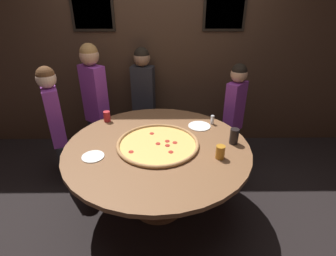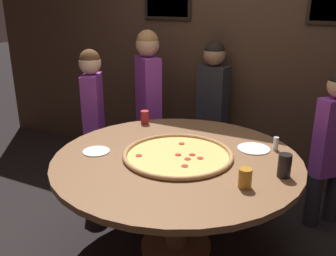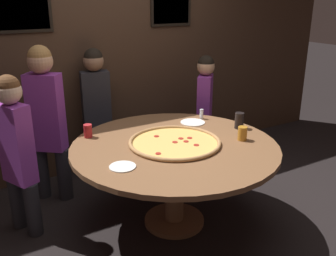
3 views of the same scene
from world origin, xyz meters
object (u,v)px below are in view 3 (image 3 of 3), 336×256
Objects in this scene: condiment_shaker at (202,114)px; diner_far_left at (96,106)px; diner_side_right at (16,147)px; drink_cup_by_shaker at (242,134)px; white_plate_beside_cup at (193,122)px; diner_centre_back at (205,105)px; drink_cup_beside_pizza at (239,121)px; white_plate_left_side at (123,167)px; dining_table at (175,158)px; giant_pizza at (175,142)px; drink_cup_far_left at (88,131)px; diner_far_right at (46,116)px.

diner_far_left reaches higher than condiment_shaker.
condiment_shaker is 1.71m from diner_side_right.
drink_cup_by_shaker reaches higher than condiment_shaker.
drink_cup_by_shaker is 0.50× the size of white_plate_beside_cup.
condiment_shaker is 0.55m from diner_centre_back.
white_plate_left_side is at bearing -170.15° from drink_cup_beside_pizza.
drink_cup_beside_pizza reaches higher than dining_table.
drink_cup_far_left reaches higher than giant_pizza.
dining_table is at bearing 158.94° from drink_cup_by_shaker.
giant_pizza is 0.51× the size of diner_far_right.
condiment_shaker is 0.08× the size of diner_centre_back.
dining_table is 11.55× the size of drink_cup_beside_pizza.
condiment_shaker is (0.57, 0.43, 0.04)m from giant_pizza.
diner_centre_back is 0.92× the size of diner_far_left.
condiment_shaker is 0.07× the size of diner_far_right.
drink_cup_far_left is 0.69m from white_plate_left_side.
drink_cup_far_left is at bearing 155.78° from diner_far_right.
diner_centre_back is 1.71m from diner_far_right.
diner_far_right reaches higher than giant_pizza.
drink_cup_by_shaker is at bearing -139.49° from diner_side_right.
diner_far_right is (-0.57, -0.26, 0.05)m from diner_far_left.
diner_far_left is (-1.13, 0.38, 0.06)m from diner_centre_back.
condiment_shaker is at bearing 37.21° from dining_table.
diner_far_right is (-0.79, 0.97, 0.22)m from dining_table.
drink_cup_by_shaker reaches higher than dining_table.
diner_far_right reaches higher than white_plate_beside_cup.
drink_cup_by_shaker is 0.60m from white_plate_beside_cup.
drink_cup_far_left is 1.51m from diner_centre_back.
drink_cup_beside_pizza is 0.45m from white_plate_beside_cup.
drink_cup_beside_pizza is 0.11× the size of diner_side_right.
white_plate_beside_cup is at bearing 29.91° from white_plate_left_side.
diner_far_right reaches higher than diner_side_right.
condiment_shaker is 1.46m from diner_far_right.
diner_far_left is (-0.65, 0.86, 0.04)m from white_plate_beside_cup.
drink_cup_beside_pizza is at bearing -71.27° from condiment_shaker.
dining_table is at bearing -138.72° from white_plate_beside_cup.
diner_side_right is at bearing 47.07° from diner_far_left.
diner_far_right is (-1.22, 0.60, 0.10)m from white_plate_beside_cup.
diner_far_left reaches higher than diner_centre_back.
diner_far_right is (-1.32, 1.18, 0.04)m from drink_cup_by_shaker.
condiment_shaker is (1.11, 0.62, 0.05)m from white_plate_left_side.
drink_cup_by_shaker is at bearing -21.06° from dining_table.
drink_cup_by_shaker is (0.53, -0.22, 0.04)m from giant_pizza.
condiment_shaker is at bearing -118.93° from diner_side_right.
white_plate_left_side is at bearing -150.09° from white_plate_beside_cup.
white_plate_left_side is (-1.25, -0.22, -0.07)m from drink_cup_beside_pizza.
diner_side_right is (-1.14, 0.53, 0.00)m from giant_pizza.
diner_far_left is (-0.79, 0.80, -0.00)m from condiment_shaker.
diner_far_left is (-0.92, 1.20, -0.02)m from drink_cup_beside_pizza.
drink_cup_beside_pizza is 1.26× the size of drink_cup_by_shaker.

